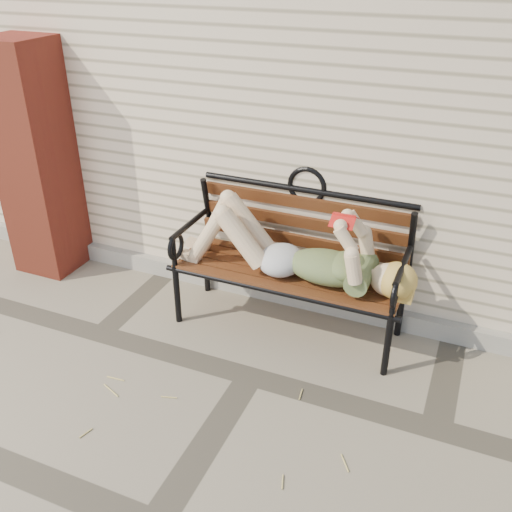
% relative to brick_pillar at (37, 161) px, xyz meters
% --- Properties ---
extents(ground, '(80.00, 80.00, 0.00)m').
position_rel_brick_pillar_xyz_m(ground, '(2.30, -0.75, -1.00)').
color(ground, gray).
rests_on(ground, ground).
extents(house_wall, '(8.00, 4.00, 3.00)m').
position_rel_brick_pillar_xyz_m(house_wall, '(2.30, 2.25, 0.50)').
color(house_wall, beige).
rests_on(house_wall, ground).
extents(foundation_strip, '(8.00, 0.10, 0.15)m').
position_rel_brick_pillar_xyz_m(foundation_strip, '(2.30, 0.22, -0.93)').
color(foundation_strip, '#9E998F').
rests_on(foundation_strip, ground).
extents(brick_pillar, '(0.50, 0.50, 2.00)m').
position_rel_brick_pillar_xyz_m(brick_pillar, '(0.00, 0.00, 0.00)').
color(brick_pillar, maroon).
rests_on(brick_pillar, ground).
extents(garden_bench, '(1.84, 0.73, 1.19)m').
position_rel_brick_pillar_xyz_m(garden_bench, '(2.33, -0.00, -0.33)').
color(garden_bench, black).
rests_on(garden_bench, ground).
extents(reading_woman, '(1.74, 0.39, 0.55)m').
position_rel_brick_pillar_xyz_m(reading_woman, '(2.35, -0.15, -0.29)').
color(reading_woman, '#0A314A').
rests_on(reading_woman, ground).
extents(straw_scatter, '(2.24, 1.67, 0.01)m').
position_rel_brick_pillar_xyz_m(straw_scatter, '(1.85, -1.88, -0.99)').
color(straw_scatter, tan).
rests_on(straw_scatter, ground).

